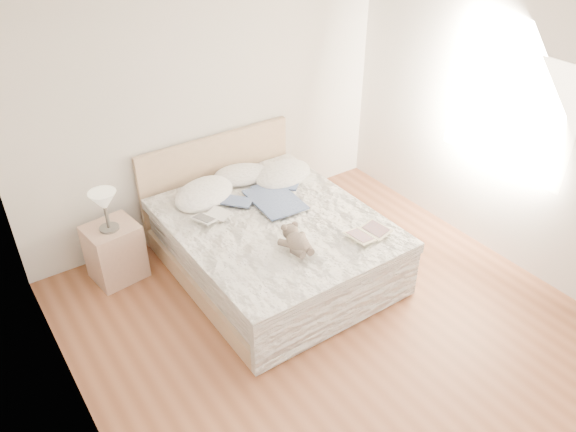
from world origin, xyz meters
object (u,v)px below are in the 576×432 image
(bed, at_px, (270,241))
(teddy_bear, at_px, (298,249))
(childrens_book, at_px, (368,234))
(nightstand, at_px, (115,252))
(table_lamp, at_px, (104,203))
(photo_book, at_px, (212,217))

(bed, xyz_separation_m, teddy_bear, (-0.13, -0.63, 0.34))
(bed, bearing_deg, childrens_book, -56.39)
(nightstand, height_order, teddy_bear, teddy_bear)
(nightstand, height_order, table_lamp, table_lamp)
(photo_book, distance_m, teddy_bear, 0.92)
(table_lamp, distance_m, teddy_bear, 1.74)
(bed, relative_size, photo_book, 6.93)
(table_lamp, bearing_deg, photo_book, -28.92)
(table_lamp, bearing_deg, childrens_book, -38.94)
(teddy_bear, bearing_deg, table_lamp, 136.45)
(nightstand, xyz_separation_m, teddy_bear, (1.13, -1.33, 0.37))
(bed, distance_m, nightstand, 1.44)
(table_lamp, bearing_deg, teddy_bear, -48.55)
(table_lamp, bearing_deg, bed, -27.74)
(nightstand, relative_size, table_lamp, 1.46)
(bed, relative_size, teddy_bear, 6.64)
(table_lamp, relative_size, childrens_book, 1.04)
(childrens_book, bearing_deg, table_lamp, 134.92)
(nightstand, xyz_separation_m, childrens_book, (1.77, -1.47, 0.35))
(photo_book, bearing_deg, nightstand, 127.30)
(nightstand, xyz_separation_m, photo_book, (0.79, -0.47, 0.35))
(photo_book, xyz_separation_m, teddy_bear, (0.34, -0.85, 0.02))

